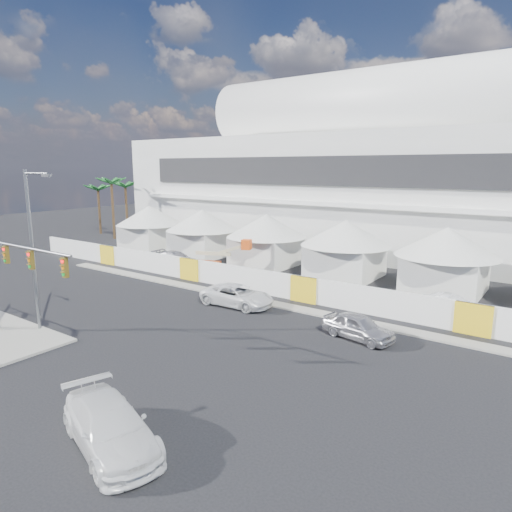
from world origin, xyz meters
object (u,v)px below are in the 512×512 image
Objects in this scene: lot_car_a at (451,305)px; traffic_mast at (5,277)px; pickup_near at (110,426)px; boom_lift at (207,263)px; pickup_curb at (237,295)px; sedan_silver at (358,327)px; streetlight_median at (34,240)px; lot_car_c at (176,259)px.

lot_car_a is 29.12m from traffic_mast.
pickup_near is 1.36× the size of lot_car_a.
boom_lift is (-22.67, -0.08, 0.21)m from lot_car_a.
pickup_curb is 15.32m from traffic_mast.
traffic_mast is (-17.22, -12.15, 3.09)m from sedan_silver.
lot_car_a is (13.56, 7.04, -0.08)m from pickup_curb.
pickup_near is (-3.10, -15.59, 0.08)m from sedan_silver.
boom_lift reaches higher than lot_car_a.
pickup_curb is 11.46m from boom_lift.
boom_lift is (-1.96, 20.15, -2.93)m from traffic_mast.
boom_lift is at bearing 52.79° from pickup_near.
streetlight_median reaches higher than lot_car_a.
pickup_near is 24.58m from lot_car_a.
pickup_near is 15.48m from streetlight_median.
pickup_near is 31.51m from lot_car_c.
pickup_curb is 0.57× the size of streetlight_median.
pickup_curb is 18.04m from pickup_near.
pickup_curb is 0.60× the size of traffic_mast.
streetlight_median is (-20.31, -18.54, 5.16)m from lot_car_a.
lot_car_c is at bearing 107.84° from traffic_mast.
lot_car_c is 0.57× the size of traffic_mast.
boom_lift reaches higher than sedan_silver.
pickup_curb is 1.06× the size of lot_car_c.
pickup_near is at bearing -159.76° from pickup_curb.
lot_car_c is at bearing 89.14° from lot_car_a.
sedan_silver is at bearing 35.22° from traffic_mast.
pickup_near reaches higher than lot_car_c.
sedan_silver is 8.80m from lot_car_a.
streetlight_median reaches higher than boom_lift.
pickup_near is at bearing 163.82° from lot_car_a.
pickup_near is 0.84× the size of boom_lift.
traffic_mast is at bearing 133.72° from lot_car_a.
boom_lift is (-9.11, 6.95, 0.13)m from pickup_curb.
traffic_mast is (-14.12, 3.44, 3.01)m from pickup_near.
lot_car_a is at bearing 42.39° from streetlight_median.
sedan_silver is 15.90m from pickup_near.
boom_lift is at bearing 50.16° from pickup_curb.
lot_car_c is 0.54× the size of streetlight_median.
boom_lift reaches higher than lot_car_c.
sedan_silver is 0.77× the size of pickup_near.
pickup_near is 28.55m from boom_lift.
traffic_mast is 1.36× the size of boom_lift.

